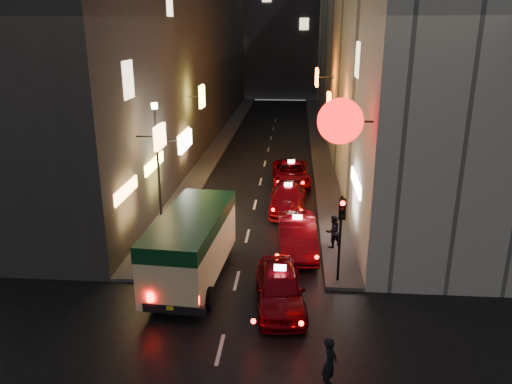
% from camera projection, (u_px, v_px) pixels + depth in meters
% --- Properties ---
extents(building_left, '(7.68, 52.00, 18.00)m').
position_uv_depth(building_left, '(176.00, 35.00, 41.82)').
color(building_left, '#353230').
rests_on(building_left, ground).
extents(building_right, '(8.03, 52.00, 18.00)m').
position_uv_depth(building_right, '(369.00, 35.00, 40.61)').
color(building_right, '#ABA89D').
rests_on(building_right, ground).
extents(building_far, '(30.00, 10.00, 22.00)m').
position_uv_depth(building_far, '(283.00, 17.00, 70.86)').
color(building_far, '#343439').
rests_on(building_far, ground).
extents(sidewalk_left, '(1.50, 52.00, 0.15)m').
position_uv_depth(sidewalk_left, '(223.00, 140.00, 44.35)').
color(sidewalk_left, '#494543').
rests_on(sidewalk_left, ground).
extents(sidewalk_right, '(1.50, 52.00, 0.15)m').
position_uv_depth(sidewalk_right, '(319.00, 142.00, 43.71)').
color(sidewalk_right, '#494543').
rests_on(sidewalk_right, ground).
extents(minibus, '(2.71, 6.58, 2.77)m').
position_uv_depth(minibus, '(192.00, 239.00, 19.50)').
color(minibus, '#F9E29B').
rests_on(minibus, ground).
extents(taxi_near, '(2.74, 5.52, 1.86)m').
position_uv_depth(taxi_near, '(280.00, 285.00, 17.87)').
color(taxi_near, '#71020B').
rests_on(taxi_near, ground).
extents(taxi_second, '(2.69, 5.77, 1.96)m').
position_uv_depth(taxi_second, '(297.00, 232.00, 22.35)').
color(taxi_second, '#71020B').
rests_on(taxi_second, ground).
extents(taxi_third, '(2.22, 5.14, 1.79)m').
position_uv_depth(taxi_third, '(288.00, 196.00, 27.39)').
color(taxi_third, '#71020B').
rests_on(taxi_third, ground).
extents(taxi_far, '(2.42, 5.31, 1.83)m').
position_uv_depth(taxi_far, '(291.00, 172.00, 31.92)').
color(taxi_far, '#71020B').
rests_on(taxi_far, ground).
extents(pedestrian_crossing, '(0.55, 0.69, 1.81)m').
position_uv_depth(pedestrian_crossing, '(330.00, 360.00, 13.76)').
color(pedestrian_crossing, black).
rests_on(pedestrian_crossing, ground).
extents(pedestrian_sidewalk, '(0.77, 0.70, 1.74)m').
position_uv_depth(pedestrian_sidewalk, '(333.00, 229.00, 22.37)').
color(pedestrian_sidewalk, black).
rests_on(pedestrian_sidewalk, sidewalk_right).
extents(traffic_light, '(0.26, 0.43, 3.50)m').
position_uv_depth(traffic_light, '(341.00, 221.00, 18.76)').
color(traffic_light, black).
rests_on(traffic_light, sidewalk_right).
extents(lamp_post, '(0.28, 0.28, 6.22)m').
position_uv_depth(lamp_post, '(158.00, 160.00, 23.33)').
color(lamp_post, black).
rests_on(lamp_post, sidewalk_left).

